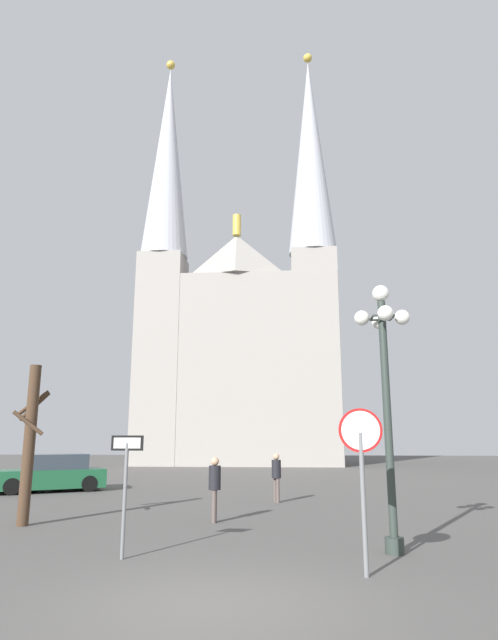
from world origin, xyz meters
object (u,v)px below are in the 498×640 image
at_px(pedestrian_walking, 215,483).
at_px(pedestrian_standing, 276,473).
at_px(street_lamp, 385,377).
at_px(one_way_arrow_sign, 126,478).
at_px(cathedral, 240,336).
at_px(stop_sign, 362,457).
at_px(parked_car_near_green, 51,474).
at_px(bare_tree, 30,440).

height_order(pedestrian_walking, pedestrian_standing, pedestrian_walking).
bearing_deg(street_lamp, one_way_arrow_sign, -170.54).
relative_size(one_way_arrow_sign, pedestrian_standing, 1.36).
height_order(cathedral, pedestrian_standing, cathedral).
distance_m(stop_sign, one_way_arrow_sign, 4.39).
height_order(parked_car_near_green, pedestrian_standing, pedestrian_standing).
distance_m(cathedral, pedestrian_standing, 28.27).
height_order(one_way_arrow_sign, pedestrian_standing, one_way_arrow_sign).
relative_size(cathedral, one_way_arrow_sign, 16.55).
bearing_deg(bare_tree, stop_sign, -29.01).
distance_m(one_way_arrow_sign, street_lamp, 5.47).
bearing_deg(bare_tree, parked_car_near_green, 110.51).
bearing_deg(parked_car_near_green, pedestrian_standing, -18.12).
bearing_deg(parked_car_near_green, street_lamp, -42.95).
xyz_separation_m(pedestrian_walking, pedestrian_standing, (1.51, 4.43, -0.02)).
relative_size(bare_tree, pedestrian_standing, 2.49).
distance_m(parked_car_near_green, pedestrian_walking, 10.87).
relative_size(stop_sign, street_lamp, 0.50).
bearing_deg(pedestrian_walking, pedestrian_standing, 71.24).
xyz_separation_m(cathedral, parked_car_near_green, (-5.60, -23.18, -10.08)).
bearing_deg(cathedral, street_lamp, -79.66).
xyz_separation_m(one_way_arrow_sign, bare_tree, (-3.65, 3.46, 0.67)).
relative_size(bare_tree, pedestrian_walking, 2.45).
xyz_separation_m(parked_car_near_green, pedestrian_standing, (9.37, -3.07, 0.28)).
bearing_deg(pedestrian_walking, cathedral, 94.23).
height_order(cathedral, street_lamp, cathedral).
relative_size(street_lamp, pedestrian_walking, 3.21).
bearing_deg(pedestrian_walking, one_way_arrow_sign, -103.80).
height_order(bare_tree, pedestrian_walking, bare_tree).
xyz_separation_m(stop_sign, pedestrian_walking, (-3.20, 5.30, -0.84)).
distance_m(street_lamp, parked_car_near_green, 16.39).
xyz_separation_m(street_lamp, bare_tree, (-8.69, 2.62, -1.27)).
height_order(stop_sign, one_way_arrow_sign, stop_sign).
relative_size(cathedral, pedestrian_standing, 22.44).
bearing_deg(bare_tree, pedestrian_walking, 10.85).
bearing_deg(pedestrian_standing, bare_tree, -139.40).
height_order(one_way_arrow_sign, street_lamp, street_lamp).
distance_m(one_way_arrow_sign, pedestrian_standing, 9.17).
height_order(bare_tree, pedestrian_standing, bare_tree).
bearing_deg(pedestrian_walking, street_lamp, -41.55).
bearing_deg(stop_sign, cathedral, 98.65).
xyz_separation_m(cathedral, street_lamp, (6.24, -34.19, -7.42)).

